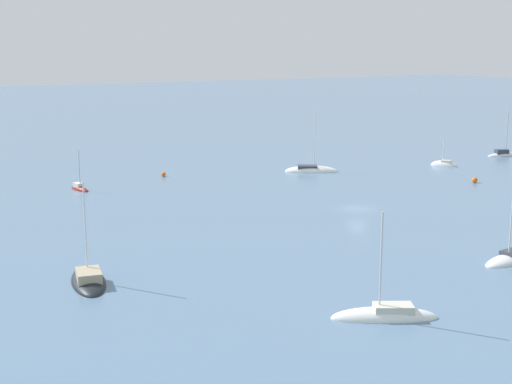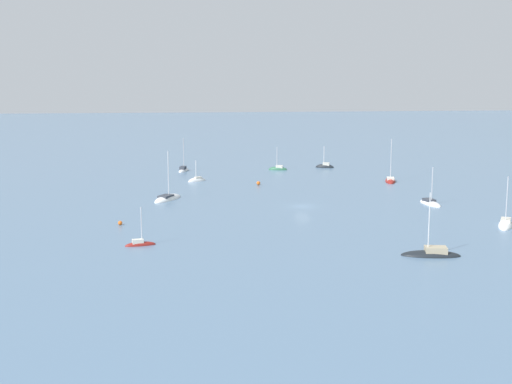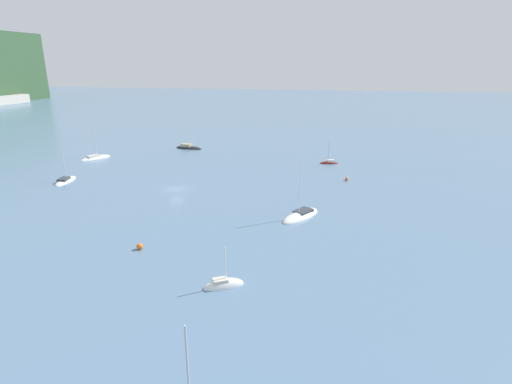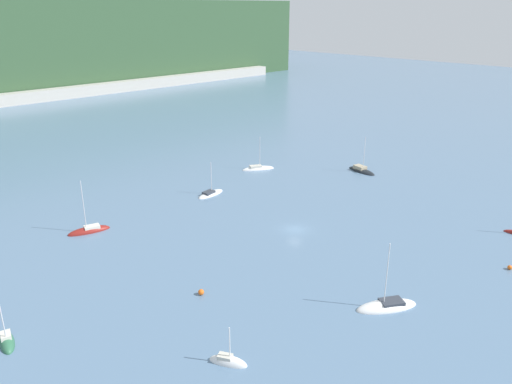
# 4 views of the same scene
# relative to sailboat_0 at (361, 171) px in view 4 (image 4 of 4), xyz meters

# --- Properties ---
(ground_plane) EXTENTS (600.00, 600.00, 0.00)m
(ground_plane) POSITION_rel_sailboat_0_xyz_m (-37.49, -11.56, -0.13)
(ground_plane) COLOR slate
(sailboat_0) EXTENTS (4.29, 8.61, 9.58)m
(sailboat_0) POSITION_rel_sailboat_0_xyz_m (0.00, 0.00, 0.00)
(sailboat_0) COLOR black
(sailboat_0) RESTS_ON ground_plane
(sailboat_2) EXTENTS (8.93, 6.91, 10.58)m
(sailboat_2) POSITION_rel_sailboat_0_xyz_m (-47.32, -36.92, -0.07)
(sailboat_2) COLOR white
(sailboat_2) RESTS_ON ground_plane
(sailboat_4) EXTENTS (7.78, 4.10, 10.69)m
(sailboat_4) POSITION_rel_sailboat_0_xyz_m (-64.86, 13.68, -0.05)
(sailboat_4) COLOR maroon
(sailboat_4) RESTS_ON ground_plane
(sailboat_5) EXTENTS (2.78, 5.08, 6.70)m
(sailboat_5) POSITION_rel_sailboat_0_xyz_m (-86.91, -9.33, -0.03)
(sailboat_5) COLOR #2D6647
(sailboat_5) RESTS_ON ground_plane
(sailboat_7) EXTENTS (8.23, 5.77, 9.13)m
(sailboat_7) POSITION_rel_sailboat_0_xyz_m (-17.29, 18.87, -0.05)
(sailboat_7) COLOR white
(sailboat_7) RESTS_ON ground_plane
(sailboat_8) EXTENTS (7.41, 3.35, 7.85)m
(sailboat_8) POSITION_rel_sailboat_0_xyz_m (-37.13, 13.20, -0.05)
(sailboat_8) COLOR silver
(sailboat_8) RESTS_ON ground_plane
(sailboat_9) EXTENTS (3.55, 4.72, 5.77)m
(sailboat_9) POSITION_rel_sailboat_0_xyz_m (-70.08, -30.51, -0.07)
(sailboat_9) COLOR white
(sailboat_9) RESTS_ON ground_plane
(mooring_buoy_0) EXTENTS (0.71, 0.71, 0.71)m
(mooring_buoy_0) POSITION_rel_sailboat_0_xyz_m (-24.63, -44.41, 0.22)
(mooring_buoy_0) COLOR orange
(mooring_buoy_0) RESTS_ON ground_plane
(mooring_buoy_1) EXTENTS (0.84, 0.84, 0.84)m
(mooring_buoy_1) POSITION_rel_sailboat_0_xyz_m (-63.37, -17.02, 0.29)
(mooring_buoy_1) COLOR orange
(mooring_buoy_1) RESTS_ON ground_plane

